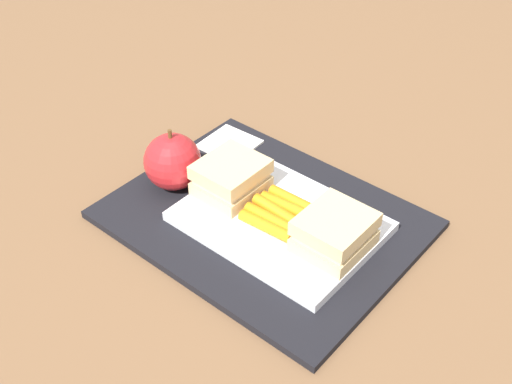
# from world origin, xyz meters

# --- Properties ---
(ground_plane) EXTENTS (2.40, 2.40, 0.00)m
(ground_plane) POSITION_xyz_m (0.00, 0.00, 0.00)
(ground_plane) COLOR brown
(lunchbag_mat) EXTENTS (0.36, 0.28, 0.01)m
(lunchbag_mat) POSITION_xyz_m (0.00, 0.00, 0.01)
(lunchbag_mat) COLOR black
(lunchbag_mat) RESTS_ON ground_plane
(food_tray) EXTENTS (0.23, 0.17, 0.01)m
(food_tray) POSITION_xyz_m (-0.03, 0.00, 0.02)
(food_tray) COLOR white
(food_tray) RESTS_ON lunchbag_mat
(sandwich_half_left) EXTENTS (0.07, 0.08, 0.04)m
(sandwich_half_left) POSITION_xyz_m (-0.10, 0.00, 0.04)
(sandwich_half_left) COLOR #DBC189
(sandwich_half_left) RESTS_ON food_tray
(sandwich_half_right) EXTENTS (0.07, 0.08, 0.04)m
(sandwich_half_right) POSITION_xyz_m (0.05, 0.00, 0.04)
(sandwich_half_right) COLOR #DBC189
(sandwich_half_right) RESTS_ON food_tray
(carrot_sticks_bundle) EXTENTS (0.08, 0.07, 0.02)m
(carrot_sticks_bundle) POSITION_xyz_m (-0.03, -0.00, 0.03)
(carrot_sticks_bundle) COLOR orange
(carrot_sticks_bundle) RESTS_ON food_tray
(apple) EXTENTS (0.07, 0.07, 0.09)m
(apple) POSITION_xyz_m (0.13, 0.03, 0.05)
(apple) COLOR red
(apple) RESTS_ON lunchbag_mat
(paper_napkin) EXTENTS (0.07, 0.07, 0.00)m
(paper_napkin) POSITION_xyz_m (0.14, -0.09, 0.01)
(paper_napkin) COLOR white
(paper_napkin) RESTS_ON lunchbag_mat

